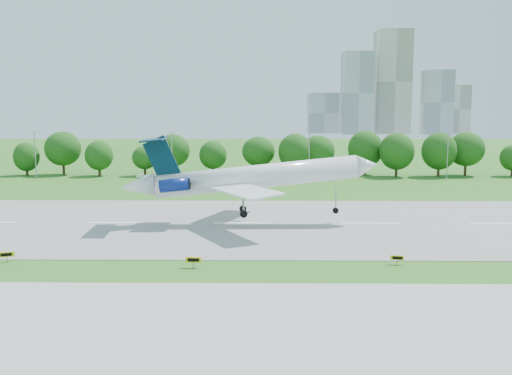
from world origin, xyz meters
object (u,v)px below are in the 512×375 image
at_px(airliner, 244,177).
at_px(taxi_sign_left, 7,255).
at_px(service_vehicle_a, 143,176).
at_px(service_vehicle_b, 170,181).

bearing_deg(airliner, taxi_sign_left, -142.95).
xyz_separation_m(airliner, taxi_sign_left, (-26.90, -23.11, -6.50)).
bearing_deg(taxi_sign_left, service_vehicle_a, 72.74).
height_order(airliner, taxi_sign_left, airliner).
xyz_separation_m(taxi_sign_left, service_vehicle_b, (7.04, 73.28, -0.20)).
distance_m(taxi_sign_left, service_vehicle_b, 73.62).
relative_size(service_vehicle_a, service_vehicle_b, 0.86).
xyz_separation_m(taxi_sign_left, service_vehicle_a, (-1.61, 83.47, -0.31)).
xyz_separation_m(airliner, service_vehicle_b, (-19.85, 50.17, -6.70)).
bearing_deg(airliner, service_vehicle_a, 111.66).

